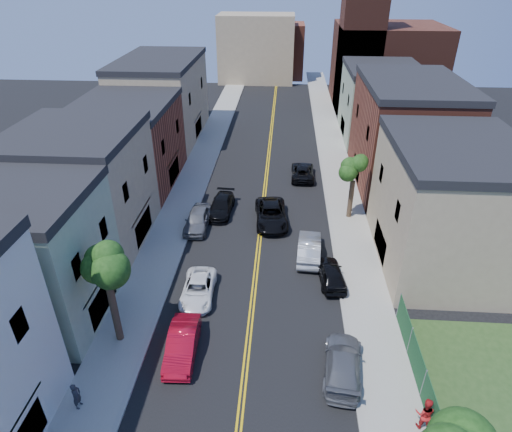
% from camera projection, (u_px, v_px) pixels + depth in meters
% --- Properties ---
extents(sidewalk_left, '(3.20, 100.00, 0.15)m').
position_uv_depth(sidewalk_left, '(197.00, 167.00, 49.32)').
color(sidewalk_left, gray).
rests_on(sidewalk_left, ground).
extents(sidewalk_right, '(3.20, 100.00, 0.15)m').
position_uv_depth(sidewalk_right, '(338.00, 171.00, 48.41)').
color(sidewalk_right, gray).
rests_on(sidewalk_right, ground).
extents(curb_left, '(0.30, 100.00, 0.15)m').
position_uv_depth(curb_left, '(213.00, 168.00, 49.22)').
color(curb_left, gray).
rests_on(curb_left, ground).
extents(curb_right, '(0.30, 100.00, 0.15)m').
position_uv_depth(curb_right, '(322.00, 171.00, 48.51)').
color(curb_right, gray).
rests_on(curb_right, ground).
extents(bldg_left_palegrn, '(9.00, 8.00, 8.50)m').
position_uv_depth(bldg_left_palegrn, '(24.00, 261.00, 26.90)').
color(bldg_left_palegrn, gray).
rests_on(bldg_left_palegrn, ground).
extents(bldg_left_tan_near, '(9.00, 10.00, 9.00)m').
position_uv_depth(bldg_left_tan_near, '(83.00, 191.00, 34.52)').
color(bldg_left_tan_near, '#998466').
rests_on(bldg_left_tan_near, ground).
extents(bldg_left_brick, '(9.00, 12.00, 8.00)m').
position_uv_depth(bldg_left_brick, '(128.00, 146.00, 44.25)').
color(bldg_left_brick, brown).
rests_on(bldg_left_brick, ground).
extents(bldg_left_tan_far, '(9.00, 16.00, 9.50)m').
position_uv_depth(bldg_left_tan_far, '(162.00, 101.00, 55.93)').
color(bldg_left_tan_far, '#998466').
rests_on(bldg_left_tan_far, ground).
extents(bldg_right_tan, '(9.00, 12.00, 9.00)m').
position_uv_depth(bldg_right_tan, '(448.00, 209.00, 32.04)').
color(bldg_right_tan, '#998466').
rests_on(bldg_right_tan, ground).
extents(bldg_right_brick, '(9.00, 14.00, 10.00)m').
position_uv_depth(bldg_right_brick, '(406.00, 137.00, 43.85)').
color(bldg_right_brick, brown).
rests_on(bldg_right_brick, ground).
extents(bldg_right_palegrn, '(9.00, 12.00, 8.50)m').
position_uv_depth(bldg_right_palegrn, '(380.00, 105.00, 56.28)').
color(bldg_right_palegrn, gray).
rests_on(bldg_right_palegrn, ground).
extents(church, '(16.20, 14.20, 22.60)m').
position_uv_depth(church, '(381.00, 58.00, 67.61)').
color(church, '#4C2319').
rests_on(church, ground).
extents(backdrop_left, '(14.00, 8.00, 12.00)m').
position_uv_depth(backdrop_left, '(256.00, 49.00, 82.27)').
color(backdrop_left, '#998466').
rests_on(backdrop_left, ground).
extents(backdrop_center, '(10.00, 8.00, 10.00)m').
position_uv_depth(backdrop_center, '(278.00, 51.00, 85.99)').
color(backdrop_center, brown).
rests_on(backdrop_center, ground).
extents(fence_right, '(0.04, 15.00, 1.90)m').
position_uv_depth(fence_right, '(431.00, 409.00, 21.53)').
color(fence_right, '#143F1E').
rests_on(fence_right, sidewalk_right).
extents(tree_left_mid, '(5.20, 5.20, 9.29)m').
position_uv_depth(tree_left_mid, '(102.00, 252.00, 23.65)').
color(tree_left_mid, '#35231A').
rests_on(tree_left_mid, sidewalk_left).
extents(tree_right_far, '(4.40, 4.40, 8.03)m').
position_uv_depth(tree_right_far, '(356.00, 159.00, 36.93)').
color(tree_right_far, '#35231A').
rests_on(tree_right_far, sidewalk_right).
extents(red_sedan, '(1.83, 4.74, 1.54)m').
position_uv_depth(red_sedan, '(182.00, 344.00, 25.64)').
color(red_sedan, '#A80B1F').
rests_on(red_sedan, ground).
extents(white_pickup, '(2.30, 4.74, 1.30)m').
position_uv_depth(white_pickup, '(198.00, 289.00, 30.12)').
color(white_pickup, white).
rests_on(white_pickup, ground).
extents(grey_car_left, '(2.02, 4.86, 1.65)m').
position_uv_depth(grey_car_left, '(198.00, 219.00, 37.95)').
color(grey_car_left, slate).
rests_on(grey_car_left, ground).
extents(black_car_left, '(2.31, 5.05, 1.43)m').
position_uv_depth(black_car_left, '(221.00, 206.00, 40.24)').
color(black_car_left, black).
rests_on(black_car_left, ground).
extents(grey_car_right, '(2.69, 5.30, 1.47)m').
position_uv_depth(grey_car_right, '(343.00, 364.00, 24.44)').
color(grey_car_right, '#585A60').
rests_on(grey_car_right, ground).
extents(black_car_right, '(2.23, 4.48, 1.47)m').
position_uv_depth(black_car_right, '(331.00, 274.00, 31.49)').
color(black_car_right, black).
rests_on(black_car_right, ground).
extents(silver_car_right, '(2.06, 5.07, 1.64)m').
position_uv_depth(silver_car_right, '(309.00, 248.00, 34.16)').
color(silver_car_right, '#B3B6BC').
rests_on(silver_car_right, ground).
extents(dark_car_right_far, '(2.40, 5.13, 1.42)m').
position_uv_depth(dark_car_right_far, '(303.00, 171.00, 46.88)').
color(dark_car_right_far, black).
rests_on(dark_car_right_far, ground).
extents(black_suv_lane, '(3.27, 6.09, 1.63)m').
position_uv_depth(black_suv_lane, '(271.00, 214.00, 38.69)').
color(black_suv_lane, black).
rests_on(black_suv_lane, ground).
extents(pedestrian_left, '(0.43, 0.62, 1.63)m').
position_uv_depth(pedestrian_left, '(76.00, 396.00, 22.36)').
color(pedestrian_left, '#25262D').
rests_on(pedestrian_left, sidewalk_left).
extents(pedestrian_right, '(1.11, 0.96, 1.95)m').
position_uv_depth(pedestrian_right, '(425.00, 414.00, 21.30)').
color(pedestrian_right, red).
rests_on(pedestrian_right, sidewalk_right).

